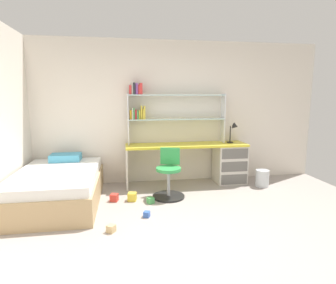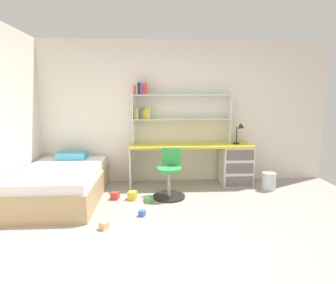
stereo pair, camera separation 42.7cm
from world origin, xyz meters
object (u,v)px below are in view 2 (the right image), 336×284
at_px(desk_lamp, 241,130).
at_px(bed_platform, 62,184).
at_px(toy_block_red_1, 115,196).
at_px(toy_block_green_2, 150,200).
at_px(waste_bin, 269,181).
at_px(toy_block_blue_3, 142,213).
at_px(bookshelf_hutch, 168,108).
at_px(swivel_chair, 169,178).
at_px(toy_block_natural_0, 104,226).
at_px(toy_block_yellow_4, 132,195).
at_px(desk, 223,162).

relative_size(desk_lamp, bed_platform, 0.21).
distance_m(toy_block_red_1, toy_block_green_2, 0.58).
bearing_deg(waste_bin, bed_platform, -175.29).
relative_size(bed_platform, toy_block_blue_3, 23.16).
bearing_deg(bookshelf_hutch, waste_bin, -15.91).
bearing_deg(bed_platform, desk_lamp, 11.78).
bearing_deg(desk_lamp, toy_block_blue_3, -142.88).
xyz_separation_m(swivel_chair, bed_platform, (-1.71, -0.03, -0.05)).
distance_m(bookshelf_hutch, toy_block_green_2, 1.73).
bearing_deg(toy_block_red_1, swivel_chair, 3.91).
distance_m(toy_block_natural_0, toy_block_red_1, 1.02).
bearing_deg(bed_platform, toy_block_blue_3, -28.36).
xyz_separation_m(bed_platform, waste_bin, (3.47, 0.29, -0.11)).
height_order(desk_lamp, bed_platform, desk_lamp).
xyz_separation_m(waste_bin, toy_block_yellow_4, (-2.36, -0.35, -0.09)).
height_order(desk_lamp, toy_block_yellow_4, desk_lamp).
relative_size(desk, toy_block_natural_0, 24.84).
bearing_deg(toy_block_green_2, swivel_chair, 36.90).
height_order(bed_platform, toy_block_red_1, bed_platform).
distance_m(waste_bin, toy_block_green_2, 2.15).
xyz_separation_m(desk, bookshelf_hutch, (-1.03, 0.14, 0.99)).
bearing_deg(toy_block_yellow_4, bed_platform, 176.92).
bearing_deg(swivel_chair, toy_block_green_2, -143.10).
bearing_deg(waste_bin, swivel_chair, -171.64).
relative_size(toy_block_green_2, toy_block_yellow_4, 0.72).
height_order(desk_lamp, swivel_chair, desk_lamp).
bearing_deg(toy_block_blue_3, toy_block_yellow_4, 105.57).
height_order(toy_block_red_1, toy_block_green_2, toy_block_red_1).
bearing_deg(toy_block_natural_0, bookshelf_hutch, 64.05).
height_order(bookshelf_hutch, toy_block_blue_3, bookshelf_hutch).
xyz_separation_m(toy_block_natural_0, toy_block_green_2, (0.56, 0.84, 0.00)).
height_order(desk, swivel_chair, swivel_chair).
distance_m(toy_block_natural_0, toy_block_blue_3, 0.58).
bearing_deg(toy_block_natural_0, bed_platform, 128.24).
bearing_deg(desk, toy_block_green_2, -147.83).
bearing_deg(bed_platform, toy_block_natural_0, -51.76).
height_order(toy_block_natural_0, toy_block_yellow_4, toy_block_yellow_4).
bearing_deg(desk_lamp, bed_platform, -168.22).
bearing_deg(desk_lamp, toy_block_yellow_4, -160.24).
bearing_deg(toy_block_red_1, toy_block_blue_3, -55.42).
relative_size(swivel_chair, toy_block_natural_0, 8.78).
height_order(swivel_chair, waste_bin, swivel_chair).
relative_size(swivel_chair, toy_block_blue_3, 9.94).
distance_m(swivel_chair, toy_block_yellow_4, 0.65).
bearing_deg(bookshelf_hutch, desk_lamp, -6.45).
distance_m(desk, toy_block_natural_0, 2.59).
height_order(toy_block_green_2, toy_block_blue_3, toy_block_green_2).
xyz_separation_m(bed_platform, toy_block_blue_3, (1.29, -0.69, -0.22)).
xyz_separation_m(bed_platform, toy_block_yellow_4, (1.11, -0.06, -0.20)).
bearing_deg(waste_bin, toy_block_blue_3, -155.82).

